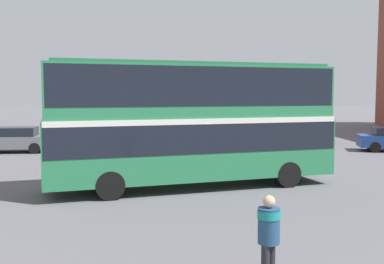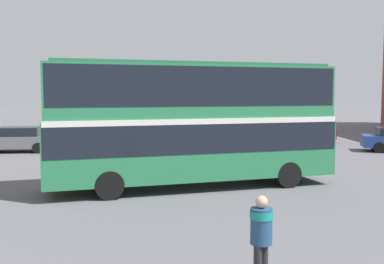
{
  "view_description": "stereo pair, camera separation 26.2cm",
  "coord_description": "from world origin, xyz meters",
  "px_view_note": "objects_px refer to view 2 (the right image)",
  "views": [
    {
      "loc": [
        -0.06,
        -16.77,
        3.53
      ],
      "look_at": [
        0.71,
        -0.02,
        2.1
      ],
      "focal_mm": 42.0,
      "sensor_mm": 36.0,
      "label": 1
    },
    {
      "loc": [
        0.2,
        -16.78,
        3.53
      ],
      "look_at": [
        0.71,
        -0.02,
        2.1
      ],
      "focal_mm": 42.0,
      "sensor_mm": 36.0,
      "label": 2
    }
  ],
  "objects_px": {
    "pedestrian_foreground": "(261,232)",
    "parked_car_kerb_near": "(17,139)",
    "double_decker_bus": "(192,117)",
    "parked_car_kerb_far": "(305,131)"
  },
  "relations": [
    {
      "from": "double_decker_bus",
      "to": "parked_car_kerb_far",
      "type": "xyz_separation_m",
      "value": [
        8.71,
        15.55,
        -1.86
      ]
    },
    {
      "from": "pedestrian_foreground",
      "to": "parked_car_kerb_far",
      "type": "xyz_separation_m",
      "value": [
        7.74,
        24.45,
        -0.24
      ]
    },
    {
      "from": "pedestrian_foreground",
      "to": "parked_car_kerb_near",
      "type": "relative_size",
      "value": 0.36
    },
    {
      "from": "double_decker_bus",
      "to": "parked_car_kerb_near",
      "type": "xyz_separation_m",
      "value": [
        -10.29,
        10.62,
        -1.89
      ]
    },
    {
      "from": "pedestrian_foreground",
      "to": "parked_car_kerb_near",
      "type": "distance_m",
      "value": 22.54
    },
    {
      "from": "double_decker_bus",
      "to": "parked_car_kerb_near",
      "type": "relative_size",
      "value": 2.33
    },
    {
      "from": "parked_car_kerb_near",
      "to": "pedestrian_foreground",
      "type": "bearing_deg",
      "value": 114.77
    },
    {
      "from": "double_decker_bus",
      "to": "parked_car_kerb_near",
      "type": "bearing_deg",
      "value": 118.84
    },
    {
      "from": "pedestrian_foreground",
      "to": "parked_car_kerb_near",
      "type": "bearing_deg",
      "value": -24.52
    },
    {
      "from": "pedestrian_foreground",
      "to": "parked_car_kerb_near",
      "type": "xyz_separation_m",
      "value": [
        -11.26,
        19.52,
        -0.27
      ]
    }
  ]
}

